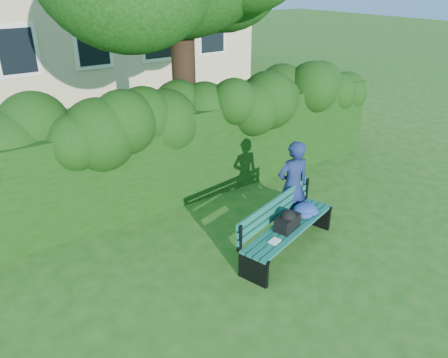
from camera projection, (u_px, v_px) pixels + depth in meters
ground at (244, 241)px, 7.46m from camera, size 80.00×80.00×0.00m
hedge at (178, 153)px, 8.71m from camera, size 10.00×1.00×1.80m
park_bench at (290, 221)px, 7.10m from camera, size 2.18×1.15×0.89m
man_reading at (292, 186)px, 7.52m from camera, size 0.66×0.49×1.65m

